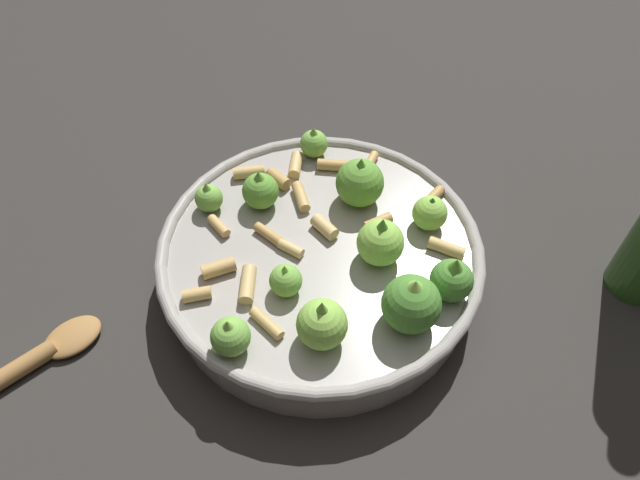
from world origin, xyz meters
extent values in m
plane|color=#2D2B28|center=(0.00, 0.00, 0.00)|extent=(2.40, 2.40, 0.00)
cylinder|color=#9E9993|center=(0.00, 0.00, 0.02)|extent=(0.28, 0.28, 0.05)
torus|color=#9E9993|center=(0.00, 0.00, 0.05)|extent=(0.29, 0.29, 0.01)
sphere|color=#609E38|center=(0.07, -0.02, 0.07)|extent=(0.05, 0.05, 0.05)
cone|color=#609E38|center=(0.07, -0.02, 0.09)|extent=(0.02, 0.02, 0.02)
sphere|color=#75B247|center=(-0.11, 0.04, 0.06)|extent=(0.03, 0.03, 0.03)
cone|color=#8CC64C|center=(-0.11, 0.04, 0.08)|extent=(0.02, 0.02, 0.01)
sphere|color=#75B247|center=(0.12, 0.03, 0.06)|extent=(0.03, 0.03, 0.03)
cone|color=#75B247|center=(0.12, 0.03, 0.07)|extent=(0.01, 0.01, 0.01)
sphere|color=#4C8933|center=(-0.02, -0.12, 0.06)|extent=(0.04, 0.04, 0.04)
cone|color=#609E38|center=(-0.02, -0.12, 0.08)|extent=(0.02, 0.02, 0.02)
sphere|color=#8CC64C|center=(0.05, -0.09, 0.06)|extent=(0.03, 0.03, 0.03)
cone|color=#4C8933|center=(0.05, -0.09, 0.08)|extent=(0.01, 0.01, 0.01)
sphere|color=#609E38|center=(0.04, 0.07, 0.06)|extent=(0.03, 0.03, 0.03)
cone|color=#609E38|center=(0.04, 0.07, 0.08)|extent=(0.02, 0.02, 0.01)
sphere|color=#4C8933|center=(-0.06, -0.09, 0.07)|extent=(0.05, 0.05, 0.05)
cone|color=#8CC64C|center=(-0.06, -0.09, 0.09)|extent=(0.03, 0.03, 0.02)
sphere|color=#8CC64C|center=(0.00, -0.05, 0.07)|extent=(0.04, 0.04, 0.04)
cone|color=#609E38|center=(0.00, -0.05, 0.09)|extent=(0.02, 0.02, 0.02)
sphere|color=#75B247|center=(-0.05, 0.02, 0.06)|extent=(0.03, 0.03, 0.03)
cone|color=#8CC64C|center=(-0.05, 0.02, 0.07)|extent=(0.01, 0.01, 0.01)
sphere|color=#75B247|center=(0.02, 0.11, 0.06)|extent=(0.03, 0.03, 0.03)
cone|color=#75B247|center=(0.02, 0.11, 0.07)|extent=(0.01, 0.01, 0.01)
sphere|color=#8CC64C|center=(-0.09, -0.02, 0.07)|extent=(0.04, 0.04, 0.04)
cone|color=#8CC64C|center=(-0.09, -0.02, 0.09)|extent=(0.02, 0.02, 0.02)
cylinder|color=tan|center=(0.02, -0.11, 0.05)|extent=(0.02, 0.03, 0.01)
cylinder|color=tan|center=(0.11, -0.03, 0.05)|extent=(0.04, 0.02, 0.01)
cylinder|color=tan|center=(0.04, -0.05, 0.05)|extent=(0.03, 0.03, 0.01)
cylinder|color=tan|center=(0.07, 0.09, 0.05)|extent=(0.02, 0.03, 0.01)
cylinder|color=tan|center=(0.00, 0.09, 0.05)|extent=(0.02, 0.03, 0.01)
cylinder|color=tan|center=(0.05, 0.03, 0.05)|extent=(0.03, 0.02, 0.01)
cylinder|color=tan|center=(-0.01, 0.02, 0.05)|extent=(0.02, 0.03, 0.01)
cylinder|color=tan|center=(-0.05, 0.08, 0.05)|extent=(0.03, 0.03, 0.01)
cylinder|color=tan|center=(0.02, 0.00, 0.05)|extent=(0.03, 0.03, 0.01)
cylinder|color=tan|center=(-0.09, 0.02, 0.05)|extent=(0.03, 0.03, 0.01)
cylinder|color=tan|center=(-0.08, 0.09, 0.05)|extent=(0.02, 0.03, 0.01)
cylinder|color=tan|center=(0.10, 0.01, 0.05)|extent=(0.02, 0.03, 0.01)
cylinder|color=tan|center=(0.00, 0.05, 0.05)|extent=(0.02, 0.03, 0.01)
cylinder|color=tan|center=(-0.06, 0.05, 0.05)|extent=(0.04, 0.02, 0.01)
cylinder|color=tan|center=(0.07, 0.06, 0.05)|extent=(0.02, 0.03, 0.01)
cylinder|color=tan|center=(0.09, 0.05, 0.05)|extent=(0.03, 0.02, 0.01)
cylinder|color=tan|center=(0.08, -0.09, 0.05)|extent=(0.03, 0.02, 0.01)
ellipsoid|color=#9E703D|center=(-0.12, 0.20, 0.01)|extent=(0.06, 0.06, 0.01)
camera|label=1|loc=(-0.32, -0.07, 0.46)|focal=32.91mm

